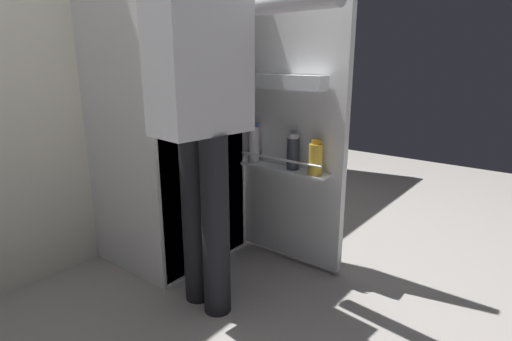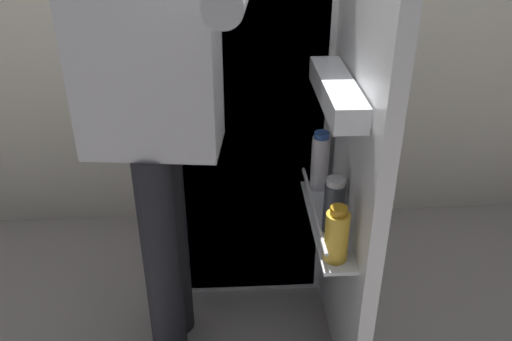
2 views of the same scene
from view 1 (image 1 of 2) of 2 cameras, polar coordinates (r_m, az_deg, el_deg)
name	(u,v)px [view 1 (image 1 of 2)]	position (r m, az deg, el deg)	size (l,w,h in m)	color
ground_plane	(244,280)	(2.17, -1.67, -15.05)	(6.27, 6.27, 0.00)	gray
kitchen_wall	(123,36)	(2.52, -18.13, 17.36)	(4.40, 0.10, 2.43)	silver
refrigerator	(175,101)	(2.24, -11.21, 9.54)	(0.68, 1.19, 1.76)	white
person	(203,95)	(1.69, -7.47, 10.44)	(0.52, 0.73, 1.61)	black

